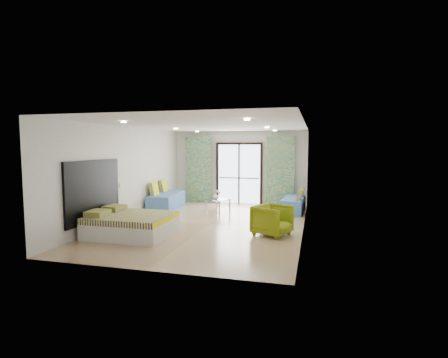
% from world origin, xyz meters
% --- Properties ---
extents(floor, '(5.00, 7.50, 0.01)m').
position_xyz_m(floor, '(0.00, 0.00, 0.00)').
color(floor, '#A38361').
rests_on(floor, ground).
extents(ceiling, '(5.00, 7.50, 0.01)m').
position_xyz_m(ceiling, '(0.00, 0.00, 2.70)').
color(ceiling, silver).
rests_on(ceiling, ground).
extents(wall_back, '(5.00, 0.01, 2.70)m').
position_xyz_m(wall_back, '(0.00, 3.75, 1.35)').
color(wall_back, silver).
rests_on(wall_back, ground).
extents(wall_front, '(5.00, 0.01, 2.70)m').
position_xyz_m(wall_front, '(0.00, -3.75, 1.35)').
color(wall_front, silver).
rests_on(wall_front, ground).
extents(wall_left, '(0.01, 7.50, 2.70)m').
position_xyz_m(wall_left, '(-2.50, 0.00, 1.35)').
color(wall_left, silver).
rests_on(wall_left, ground).
extents(wall_right, '(0.01, 7.50, 2.70)m').
position_xyz_m(wall_right, '(2.50, 0.00, 1.35)').
color(wall_right, silver).
rests_on(wall_right, ground).
extents(balcony_door, '(1.76, 0.08, 2.28)m').
position_xyz_m(balcony_door, '(0.00, 3.72, 1.26)').
color(balcony_door, black).
rests_on(balcony_door, floor).
extents(balcony_rail, '(1.52, 0.03, 0.04)m').
position_xyz_m(balcony_rail, '(0.00, 3.73, 0.95)').
color(balcony_rail, '#595451').
rests_on(balcony_rail, balcony_door).
extents(curtain_left, '(1.00, 0.10, 2.50)m').
position_xyz_m(curtain_left, '(-1.55, 3.57, 1.25)').
color(curtain_left, silver).
rests_on(curtain_left, floor).
extents(curtain_right, '(1.00, 0.10, 2.50)m').
position_xyz_m(curtain_right, '(1.55, 3.57, 1.25)').
color(curtain_right, silver).
rests_on(curtain_right, floor).
extents(downlight_a, '(0.12, 0.12, 0.02)m').
position_xyz_m(downlight_a, '(-1.40, -2.00, 2.67)').
color(downlight_a, '#FFE0B2').
rests_on(downlight_a, ceiling).
extents(downlight_b, '(0.12, 0.12, 0.02)m').
position_xyz_m(downlight_b, '(1.40, -2.00, 2.67)').
color(downlight_b, '#FFE0B2').
rests_on(downlight_b, ceiling).
extents(downlight_c, '(0.12, 0.12, 0.02)m').
position_xyz_m(downlight_c, '(-1.40, 1.00, 2.67)').
color(downlight_c, '#FFE0B2').
rests_on(downlight_c, ceiling).
extents(downlight_d, '(0.12, 0.12, 0.02)m').
position_xyz_m(downlight_d, '(1.40, 1.00, 2.67)').
color(downlight_d, '#FFE0B2').
rests_on(downlight_d, ceiling).
extents(downlight_e, '(0.12, 0.12, 0.02)m').
position_xyz_m(downlight_e, '(-1.40, 3.00, 2.67)').
color(downlight_e, '#FFE0B2').
rests_on(downlight_e, ceiling).
extents(downlight_f, '(0.12, 0.12, 0.02)m').
position_xyz_m(downlight_f, '(1.40, 3.00, 2.67)').
color(downlight_f, '#FFE0B2').
rests_on(downlight_f, ceiling).
extents(headboard, '(0.06, 2.10, 1.50)m').
position_xyz_m(headboard, '(-2.46, -1.67, 1.05)').
color(headboard, black).
rests_on(headboard, floor).
extents(switch_plate, '(0.02, 0.10, 0.10)m').
position_xyz_m(switch_plate, '(-2.47, -0.42, 1.05)').
color(switch_plate, silver).
rests_on(switch_plate, wall_left).
extents(bed, '(1.87, 1.53, 0.65)m').
position_xyz_m(bed, '(-1.48, -1.67, 0.27)').
color(bed, silver).
rests_on(bed, floor).
extents(daybed_left, '(0.97, 2.04, 0.97)m').
position_xyz_m(daybed_left, '(-2.12, 1.82, 0.30)').
color(daybed_left, '#4A75B1').
rests_on(daybed_left, floor).
extents(daybed_right, '(0.74, 1.71, 0.83)m').
position_xyz_m(daybed_right, '(2.11, 2.42, 0.26)').
color(daybed_right, '#4A75B1').
rests_on(daybed_right, floor).
extents(coffee_table, '(0.82, 0.82, 0.72)m').
position_xyz_m(coffee_table, '(-0.29, 1.83, 0.37)').
color(coffee_table, silver).
rests_on(coffee_table, floor).
extents(vase, '(0.25, 0.25, 0.18)m').
position_xyz_m(vase, '(-0.35, 1.80, 0.51)').
color(vase, white).
rests_on(vase, coffee_table).
extents(armchair, '(0.98, 1.00, 0.80)m').
position_xyz_m(armchair, '(1.80, -0.77, 0.40)').
color(armchair, olive).
rests_on(armchair, floor).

